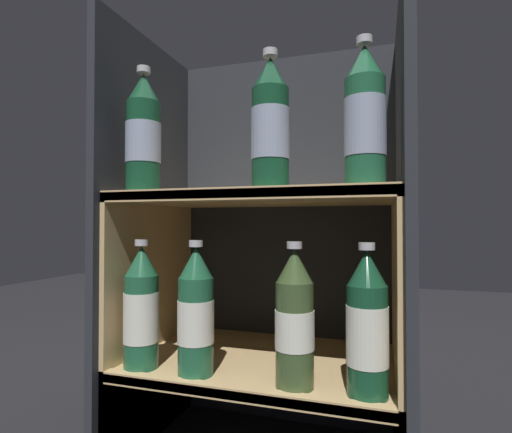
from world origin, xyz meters
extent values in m
cube|color=#23262B|center=(0.00, 0.41, 0.52)|extent=(0.65, 0.02, 1.04)
cube|color=#23262B|center=(-0.32, 0.20, 0.52)|extent=(0.02, 0.44, 1.04)
cube|color=#23262B|center=(0.32, 0.20, 0.52)|extent=(0.02, 0.44, 1.04)
cube|color=tan|center=(0.00, 0.20, 0.23)|extent=(0.61, 0.40, 0.02)
cube|color=tan|center=(0.00, 0.01, 0.23)|extent=(0.61, 0.02, 0.03)
cube|color=tan|center=(-0.30, 0.20, 0.11)|extent=(0.01, 0.40, 0.22)
cube|color=tan|center=(0.30, 0.20, 0.11)|extent=(0.01, 0.40, 0.22)
cube|color=tan|center=(0.00, 0.20, 0.62)|extent=(0.61, 0.40, 0.02)
cube|color=tan|center=(0.00, 0.01, 0.62)|extent=(0.61, 0.02, 0.03)
cube|color=tan|center=(-0.30, 0.20, 0.30)|extent=(0.01, 0.40, 0.61)
cube|color=tan|center=(0.30, 0.20, 0.30)|extent=(0.01, 0.40, 0.61)
cylinder|color=#144228|center=(-0.24, 0.05, 0.73)|extent=(0.07, 0.07, 0.20)
cylinder|color=#8C99B2|center=(-0.24, 0.05, 0.74)|extent=(0.08, 0.08, 0.09)
cone|color=#144228|center=(-0.24, 0.05, 0.86)|extent=(0.07, 0.07, 0.07)
cylinder|color=#B7B7BC|center=(-0.24, 0.05, 0.90)|extent=(0.03, 0.03, 0.01)
cylinder|color=#144228|center=(0.06, 0.05, 0.73)|extent=(0.07, 0.07, 0.20)
cylinder|color=#8C99B2|center=(0.06, 0.05, 0.74)|extent=(0.08, 0.08, 0.10)
cone|color=#144228|center=(0.06, 0.05, 0.86)|extent=(0.07, 0.07, 0.07)
cylinder|color=#B7B7BC|center=(0.06, 0.05, 0.90)|extent=(0.03, 0.03, 0.01)
cylinder|color=#1E5638|center=(0.24, 0.05, 0.73)|extent=(0.07, 0.07, 0.20)
cylinder|color=#8C99B2|center=(0.24, 0.05, 0.74)|extent=(0.08, 0.08, 0.11)
cone|color=#1E5638|center=(0.24, 0.05, 0.86)|extent=(0.07, 0.07, 0.07)
cylinder|color=#B7B7BC|center=(0.24, 0.05, 0.90)|extent=(0.03, 0.03, 0.01)
cylinder|color=#1E5638|center=(-0.24, 0.05, 0.34)|extent=(0.07, 0.07, 0.20)
cylinder|color=silver|center=(-0.24, 0.05, 0.35)|extent=(0.08, 0.08, 0.11)
cone|color=#1E5638|center=(-0.24, 0.05, 0.48)|extent=(0.07, 0.07, 0.07)
cylinder|color=#B7B7BC|center=(-0.24, 0.05, 0.52)|extent=(0.03, 0.03, 0.01)
cylinder|color=#1E5638|center=(-0.11, 0.05, 0.34)|extent=(0.07, 0.07, 0.20)
cylinder|color=silver|center=(-0.11, 0.05, 0.35)|extent=(0.08, 0.08, 0.09)
cone|color=#1E5638|center=(-0.11, 0.05, 0.48)|extent=(0.07, 0.07, 0.07)
cylinder|color=#B7B7BC|center=(-0.11, 0.05, 0.52)|extent=(0.03, 0.03, 0.01)
cylinder|color=#384C28|center=(0.11, 0.05, 0.34)|extent=(0.07, 0.07, 0.20)
cylinder|color=silver|center=(0.11, 0.05, 0.35)|extent=(0.08, 0.08, 0.07)
cone|color=#384C28|center=(0.11, 0.05, 0.48)|extent=(0.07, 0.07, 0.07)
cylinder|color=#B7B7BC|center=(0.11, 0.05, 0.52)|extent=(0.03, 0.03, 0.01)
cylinder|color=#144228|center=(0.24, 0.05, 0.34)|extent=(0.07, 0.07, 0.20)
cylinder|color=silver|center=(0.24, 0.05, 0.35)|extent=(0.08, 0.08, 0.11)
cone|color=#144228|center=(0.24, 0.05, 0.48)|extent=(0.07, 0.07, 0.07)
cylinder|color=#B7B7BC|center=(0.24, 0.05, 0.52)|extent=(0.03, 0.03, 0.01)
camera|label=1|loc=(0.27, -0.71, 0.56)|focal=28.00mm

